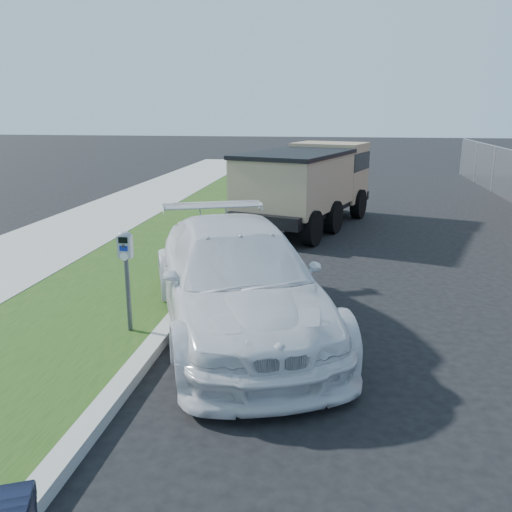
# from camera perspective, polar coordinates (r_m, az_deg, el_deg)

# --- Properties ---
(ground) EXTENTS (120.00, 120.00, 0.00)m
(ground) POSITION_cam_1_polar(r_m,az_deg,el_deg) (7.84, 9.18, -9.39)
(ground) COLOR black
(ground) RESTS_ON ground
(streetside) EXTENTS (6.12, 50.00, 0.15)m
(streetside) POSITION_cam_1_polar(r_m,az_deg,el_deg) (11.08, -21.00, -2.46)
(streetside) COLOR gray
(streetside) RESTS_ON ground
(parking_meter) EXTENTS (0.21, 0.15, 1.47)m
(parking_meter) POSITION_cam_1_polar(r_m,az_deg,el_deg) (7.82, -13.54, -0.34)
(parking_meter) COLOR #3F4247
(parking_meter) RESTS_ON ground
(white_wagon) EXTENTS (4.03, 5.89, 1.58)m
(white_wagon) POSITION_cam_1_polar(r_m,az_deg,el_deg) (8.15, -2.02, -2.27)
(white_wagon) COLOR white
(white_wagon) RESTS_ON ground
(dump_truck) EXTENTS (3.77, 6.08, 2.24)m
(dump_truck) POSITION_cam_1_polar(r_m,az_deg,el_deg) (15.59, 5.55, 7.85)
(dump_truck) COLOR black
(dump_truck) RESTS_ON ground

